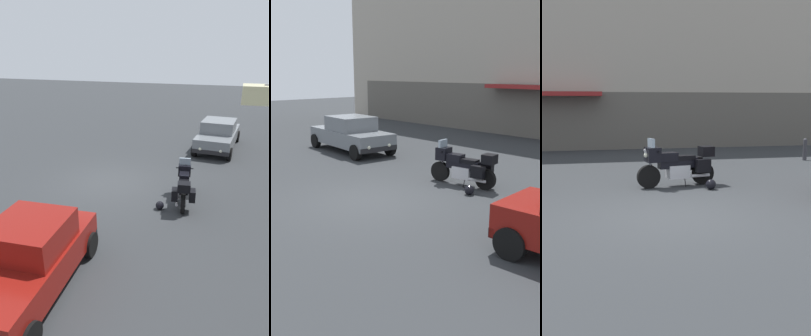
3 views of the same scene
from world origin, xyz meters
TOP-DOWN VIEW (x-y plane):
  - ground_plane at (0.00, 0.00)m, footprint 80.00×80.00m
  - building_facade_rear at (-0.00, 14.16)m, footprint 38.12×3.40m
  - motorcycle at (0.78, 3.13)m, footprint 2.25×0.93m
  - helmet at (1.55, 2.50)m, footprint 0.28×0.28m
  - bollard_curbside at (6.94, 7.34)m, footprint 0.16×0.16m

SIDE VIEW (x-z plane):
  - ground_plane at x=0.00m, z-range 0.00..0.00m
  - helmet at x=1.55m, z-range 0.00..0.28m
  - bollard_curbside at x=6.94m, z-range 0.03..0.91m
  - motorcycle at x=0.78m, z-range -0.06..1.30m
  - building_facade_rear at x=0.00m, z-range -0.05..12.27m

